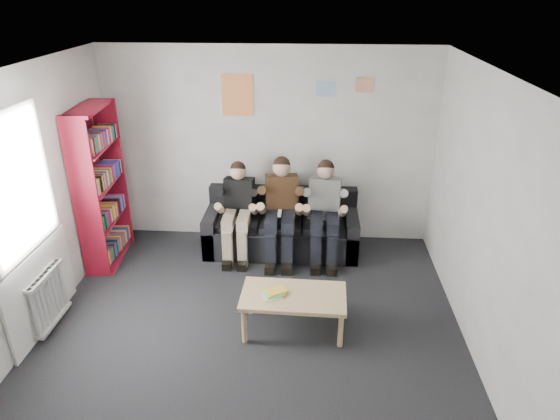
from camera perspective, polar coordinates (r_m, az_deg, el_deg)
name	(u,v)px	position (r m, az deg, el deg)	size (l,w,h in m)	color
room_shell	(245,229)	(4.58, -4.07, -2.15)	(5.00, 5.00, 5.00)	black
sofa	(282,229)	(6.91, 0.19, -2.21)	(2.07, 0.85, 0.80)	black
bookshelf	(101,187)	(6.74, -19.78, 2.46)	(0.31, 0.93, 2.07)	maroon
coffee_table	(293,299)	(5.31, 1.54, -10.10)	(1.10, 0.60, 0.44)	tan
game_cases	(274,293)	(5.26, -0.65, -9.49)	(0.24, 0.21, 0.05)	silver
person_left	(238,211)	(6.65, -4.88, -0.16)	(0.39, 0.84, 1.27)	black
person_middle	(281,211)	(6.57, 0.08, -0.09)	(0.43, 0.92, 1.35)	#432816
person_right	(325,213)	(6.57, 5.11, -0.32)	(0.41, 0.89, 1.32)	silver
radiator	(49,298)	(5.91, -24.89, -9.13)	(0.10, 0.64, 0.60)	silver
window	(29,242)	(5.63, -26.77, -3.25)	(0.05, 1.30, 2.36)	white
poster_large	(238,95)	(6.75, -4.87, 12.93)	(0.42, 0.01, 0.55)	#E1B84F
poster_blue	(326,89)	(6.66, 5.23, 13.63)	(0.25, 0.01, 0.20)	#44A0EA
poster_pink	(365,85)	(6.68, 9.66, 13.87)	(0.22, 0.01, 0.18)	#DE4595
poster_sign	(192,79)	(6.83, -10.08, 14.50)	(0.20, 0.01, 0.14)	silver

